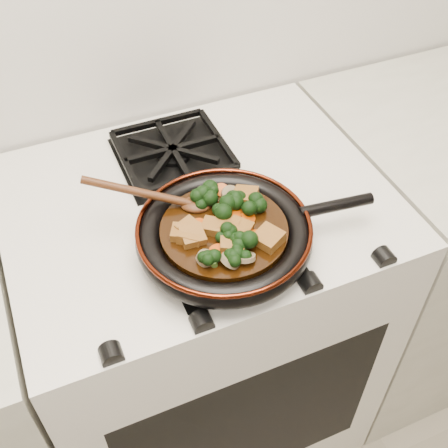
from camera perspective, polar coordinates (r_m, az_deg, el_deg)
name	(u,v)px	position (r m, az deg, el deg)	size (l,w,h in m)	color
stove	(203,326)	(1.46, -2.14, -10.32)	(0.76, 0.60, 0.90)	silver
burner_grate_front	(225,242)	(1.02, 0.06, -1.83)	(0.23, 0.23, 0.03)	black
burner_grate_back	(173,152)	(1.21, -5.20, 7.25)	(0.23, 0.23, 0.03)	black
skillet	(225,234)	(0.99, 0.13, -1.02)	(0.44, 0.31, 0.05)	black
braising_sauce	(224,232)	(0.99, 0.00, -0.85)	(0.22, 0.22, 0.02)	black
tofu_cube_0	(192,236)	(0.96, -3.23, -1.27)	(0.04, 0.04, 0.02)	brown
tofu_cube_1	(182,233)	(0.96, -4.33, -0.93)	(0.03, 0.03, 0.02)	brown
tofu_cube_2	(239,230)	(0.96, 1.51, -0.63)	(0.04, 0.04, 0.02)	brown
tofu_cube_3	(189,230)	(0.97, -3.53, -0.60)	(0.04, 0.04, 0.02)	brown
tofu_cube_4	(233,229)	(0.97, 0.90, -0.54)	(0.04, 0.03, 0.02)	brown
tofu_cube_5	(243,199)	(1.02, 1.92, 2.59)	(0.03, 0.03, 0.02)	brown
tofu_cube_6	(213,227)	(0.97, -1.09, -0.33)	(0.04, 0.03, 0.02)	brown
tofu_cube_7	(268,239)	(0.95, 4.54, -1.51)	(0.04, 0.04, 0.02)	brown
tofu_cube_8	(229,227)	(0.97, 0.50, -0.27)	(0.04, 0.04, 0.02)	brown
tofu_cube_9	(246,197)	(1.02, 2.21, 2.73)	(0.04, 0.04, 0.02)	brown
tofu_cube_10	(232,243)	(0.94, 0.78, -1.95)	(0.04, 0.04, 0.02)	brown
tofu_cube_11	(191,234)	(0.96, -3.41, -1.01)	(0.04, 0.04, 0.02)	brown
broccoli_floret_0	(255,209)	(1.00, 3.13, 1.56)	(0.06, 0.06, 0.05)	black
broccoli_floret_1	(206,200)	(1.01, -1.84, 2.41)	(0.06, 0.06, 0.05)	black
broccoli_floret_2	(239,240)	(0.94, 1.57, -1.63)	(0.06, 0.06, 0.05)	black
broccoli_floret_3	(224,210)	(0.99, 0.01, 1.46)	(0.06, 0.06, 0.06)	black
broccoli_floret_4	(214,261)	(0.91, -1.02, -3.81)	(0.05, 0.05, 0.05)	black
broccoli_floret_5	(237,256)	(0.92, 1.34, -3.23)	(0.06, 0.06, 0.05)	black
broccoli_floret_6	(234,202)	(1.01, 1.07, 2.23)	(0.06, 0.06, 0.05)	black
broccoli_floret_7	(225,237)	(0.95, 0.07, -1.30)	(0.05, 0.05, 0.05)	black
broccoli_floret_8	(209,193)	(1.02, -1.50, 3.12)	(0.06, 0.06, 0.06)	black
carrot_coin_0	(236,212)	(1.00, 1.18, 1.19)	(0.03, 0.03, 0.01)	#AD3A04
carrot_coin_1	(248,217)	(0.99, 2.44, 0.67)	(0.03, 0.03, 0.01)	#AD3A04
carrot_coin_2	(200,226)	(0.98, -2.49, -0.19)	(0.03, 0.03, 0.01)	#AD3A04
carrot_coin_3	(255,236)	(0.96, 3.14, -1.25)	(0.03, 0.03, 0.01)	#AD3A04
carrot_coin_4	(217,252)	(0.93, -0.69, -2.84)	(0.03, 0.03, 0.01)	#AD3A04
carrot_coin_5	(221,190)	(1.04, -0.29, 3.44)	(0.03, 0.03, 0.01)	#AD3A04
mushroom_slice_0	(230,194)	(1.03, 0.65, 3.03)	(0.03, 0.03, 0.01)	olive
mushroom_slice_1	(230,261)	(0.92, 0.61, -3.75)	(0.04, 0.04, 0.01)	olive
mushroom_slice_2	(211,195)	(1.03, -1.31, 2.93)	(0.03, 0.03, 0.01)	olive
mushroom_slice_3	(206,258)	(0.92, -1.87, -3.50)	(0.03, 0.03, 0.01)	olive
mushroom_slice_4	(245,257)	(0.92, 2.15, -3.40)	(0.04, 0.04, 0.01)	olive
wooden_spoon	(166,198)	(1.01, -5.91, 2.63)	(0.13, 0.08, 0.21)	#44220E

